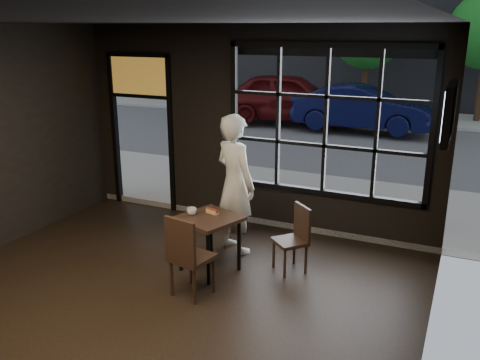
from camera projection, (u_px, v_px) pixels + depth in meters
The scene contains 16 objects.
floor at pixel (121, 332), 5.47m from camera, with size 6.00×7.00×0.02m, color black.
ceiling at pixel (97, 19), 4.55m from camera, with size 6.00×7.00×0.02m, color black.
wall_right at pixel (432, 241), 3.81m from camera, with size 0.04×7.00×3.20m, color black.
window_frame at pixel (326, 122), 7.51m from camera, with size 3.06×0.12×2.28m, color black.
stained_transom at pixel (139, 76), 8.68m from camera, with size 1.20×0.06×0.70m, color orange.
street_asphalt at pixel (409, 91), 26.35m from camera, with size 60.00×41.00×0.04m, color #545456.
cafe_table at pixel (210, 244), 6.74m from camera, with size 0.71×0.71×0.77m, color black.
chair_near at pixel (192, 255), 6.10m from camera, with size 0.45×0.45×1.04m, color black.
chair_window at pixel (290, 239), 6.71m from camera, with size 0.39×0.39×0.90m, color black.
man at pixel (235, 184), 7.20m from camera, with size 0.73×0.48×2.01m, color silver.
hotdog at pixel (212, 211), 6.74m from camera, with size 0.20×0.08×0.06m, color tan, non-canonical shape.
cup at pixel (192, 211), 6.69m from camera, with size 0.12×0.12×0.10m, color silver.
tv at pixel (450, 112), 5.70m from camera, with size 0.13×1.11×0.65m, color black.
navy_car at pixel (362, 108), 15.51m from camera, with size 1.45×4.16×1.37m, color black.
maroon_car at pixel (289, 97), 16.88m from camera, with size 1.93×4.79×1.63m, color #470B0B.
tree_left at pixel (368, 35), 17.87m from camera, with size 2.40×2.40×4.10m.
Camera 1 is at (3.17, -3.79, 3.13)m, focal length 38.00 mm.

